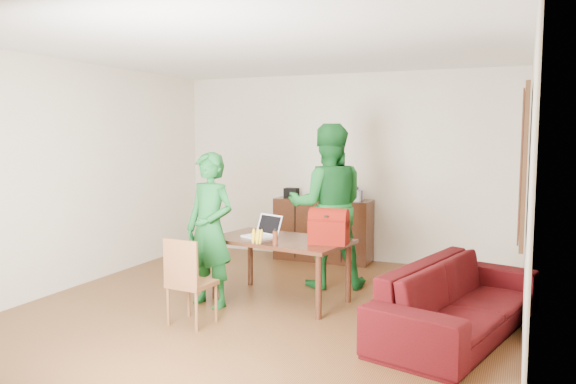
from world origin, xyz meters
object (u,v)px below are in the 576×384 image
at_px(bottle, 275,237).
at_px(person_far, 328,206).
at_px(person_near, 210,230).
at_px(sofa, 459,299).
at_px(red_bag, 329,230).
at_px(laptop, 259,233).
at_px(chair, 191,299).
at_px(table, 281,246).

bearing_deg(bottle, person_far, 79.69).
distance_m(person_near, sofa, 2.61).
relative_size(bottle, red_bag, 0.40).
xyz_separation_m(bottle, red_bag, (0.50, 0.25, 0.07)).
xyz_separation_m(person_near, red_bag, (1.21, 0.38, 0.02)).
xyz_separation_m(laptop, bottle, (0.33, -0.29, 0.04)).
height_order(red_bag, sofa, red_bag).
height_order(person_near, laptop, person_near).
distance_m(person_far, sofa, 2.08).
distance_m(chair, person_near, 0.85).
bearing_deg(bottle, laptop, 138.47).
xyz_separation_m(table, red_bag, (0.58, -0.07, 0.23)).
distance_m(table, laptop, 0.28).
distance_m(bottle, red_bag, 0.56).
bearing_deg(person_near, sofa, 14.09).
bearing_deg(red_bag, chair, -141.66).
xyz_separation_m(laptop, sofa, (2.18, -0.28, -0.42)).
height_order(table, sofa, table).
relative_size(laptop, red_bag, 1.03).
xyz_separation_m(chair, bottle, (0.56, 0.73, 0.53)).
distance_m(bottle, sofa, 1.90).
relative_size(table, sofa, 0.72).
bearing_deg(laptop, table, 29.27).
distance_m(table, person_far, 0.90).
bearing_deg(bottle, sofa, 0.41).
bearing_deg(chair, person_near, 107.92).
distance_m(chair, laptop, 1.16).
bearing_deg(person_near, chair, -65.75).
bearing_deg(person_near, red_bag, 28.39).
xyz_separation_m(chair, person_near, (-0.14, 0.60, 0.57)).
xyz_separation_m(bottle, sofa, (1.85, 0.01, -0.45)).
relative_size(table, person_near, 0.97).
relative_size(person_far, red_bag, 4.91).
xyz_separation_m(table, person_near, (-0.63, -0.45, 0.21)).
relative_size(chair, bottle, 5.32).
xyz_separation_m(person_far, laptop, (-0.53, -0.80, -0.24)).
xyz_separation_m(table, person_far, (0.28, 0.77, 0.37)).
relative_size(person_far, laptop, 4.76).
xyz_separation_m(person_near, person_far, (0.91, 1.22, 0.16)).
relative_size(person_far, sofa, 0.89).
height_order(person_near, sofa, person_near).
xyz_separation_m(chair, red_bag, (1.06, 0.98, 0.59)).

